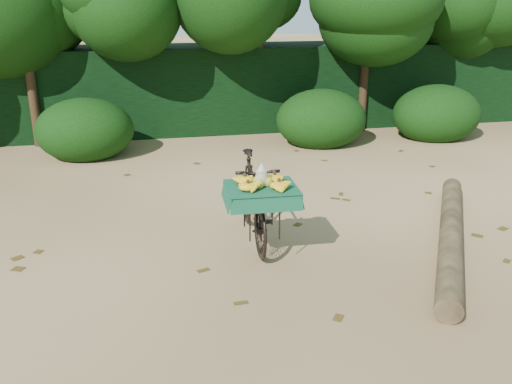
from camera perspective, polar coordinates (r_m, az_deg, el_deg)
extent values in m
plane|color=tan|center=(6.68, 6.18, -4.74)|extent=(80.00, 80.00, 0.00)
imported|color=black|center=(6.40, -0.37, -0.70)|extent=(0.56, 1.75, 1.04)
cube|color=black|center=(5.73, 0.59, 0.37)|extent=(0.39, 0.47, 0.03)
cube|color=#16553A|center=(5.72, 0.59, 0.53)|extent=(0.78, 0.66, 0.01)
ellipsoid|color=olive|center=(5.72, 1.31, 1.09)|extent=(0.10, 0.08, 0.11)
ellipsoid|color=olive|center=(5.75, 0.14, 1.20)|extent=(0.10, 0.08, 0.11)
ellipsoid|color=olive|center=(5.65, 0.32, 0.85)|extent=(0.10, 0.08, 0.11)
cylinder|color=#EAE5C6|center=(5.70, 0.57, 1.55)|extent=(0.12, 0.12, 0.16)
cylinder|color=brown|center=(6.82, 19.82, -4.13)|extent=(2.10, 3.22, 0.26)
cube|color=black|center=(12.37, -2.79, 11.02)|extent=(26.00, 1.80, 1.80)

